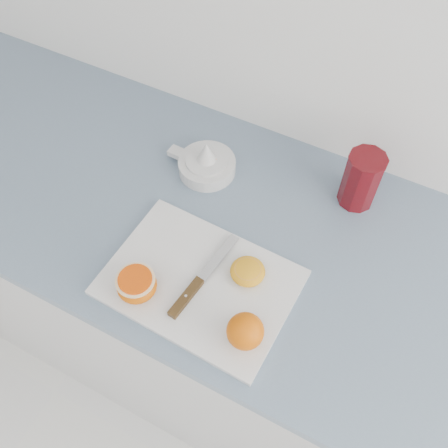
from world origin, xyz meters
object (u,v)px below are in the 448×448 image
at_px(counter, 230,313).
at_px(citrus_juicer, 206,163).
at_px(cutting_board, 200,282).
at_px(half_orange, 137,285).
at_px(red_tumbler, 361,181).

bearing_deg(counter, citrus_juicer, 138.00).
distance_m(cutting_board, citrus_juicer, 0.30).
height_order(half_orange, citrus_juicer, citrus_juicer).
relative_size(counter, half_orange, 31.68).
xyz_separation_m(half_orange, red_tumbler, (0.30, 0.42, 0.03)).
height_order(half_orange, red_tumbler, red_tumbler).
distance_m(counter, red_tumbler, 0.58).
distance_m(cutting_board, half_orange, 0.12).
bearing_deg(red_tumbler, cutting_board, -120.36).
relative_size(counter, red_tumbler, 18.31).
bearing_deg(red_tumbler, citrus_juicer, -166.62).
xyz_separation_m(counter, citrus_juicer, (-0.12, 0.11, 0.47)).
xyz_separation_m(citrus_juicer, red_tumbler, (0.33, 0.08, 0.04)).
bearing_deg(counter, half_orange, -111.06).
distance_m(half_orange, citrus_juicer, 0.34).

